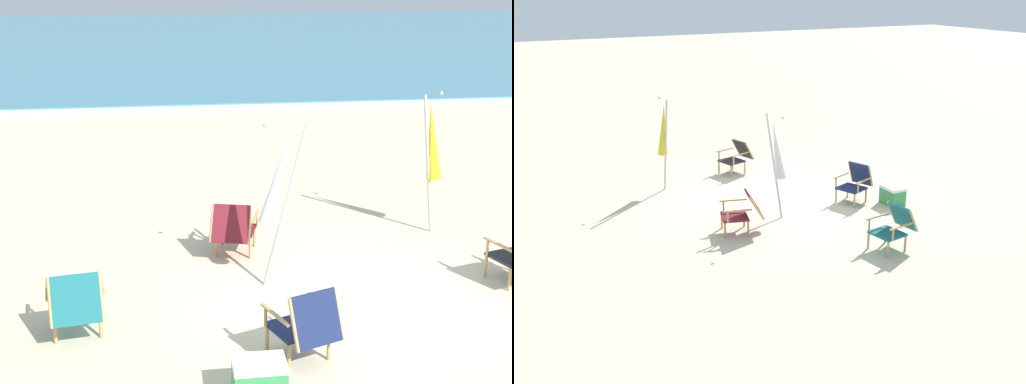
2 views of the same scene
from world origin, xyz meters
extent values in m
plane|color=beige|center=(0.00, 0.00, 0.00)|extent=(80.00, 80.00, 0.00)
cube|color=maroon|center=(-1.20, 1.73, 0.32)|extent=(0.63, 0.60, 0.04)
cube|color=maroon|center=(-1.30, 1.37, 0.54)|extent=(0.56, 0.42, 0.46)
cylinder|color=tan|center=(-1.37, 2.00, 0.16)|extent=(0.04, 0.04, 0.32)
cylinder|color=tan|center=(-0.92, 1.87, 0.16)|extent=(0.04, 0.04, 0.32)
cylinder|color=tan|center=(-1.49, 1.58, 0.16)|extent=(0.04, 0.04, 0.32)
cylinder|color=tan|center=(-1.04, 1.46, 0.16)|extent=(0.04, 0.04, 0.32)
cube|color=tan|center=(-1.48, 1.78, 0.54)|extent=(0.18, 0.52, 0.02)
cylinder|color=tan|center=(-1.43, 1.96, 0.43)|extent=(0.04, 0.04, 0.22)
cube|color=tan|center=(-0.94, 1.63, 0.54)|extent=(0.18, 0.52, 0.02)
cylinder|color=tan|center=(-0.89, 1.81, 0.43)|extent=(0.04, 0.04, 0.22)
cylinder|color=tan|center=(-1.55, 1.44, 0.54)|extent=(0.12, 0.30, 0.47)
cylinder|color=tan|center=(-1.06, 1.30, 0.54)|extent=(0.12, 0.30, 0.47)
cube|color=#28282D|center=(2.14, 0.29, 0.32)|extent=(0.63, 0.60, 0.04)
cube|color=#28282D|center=(2.24, -0.06, 0.55)|extent=(0.55, 0.41, 0.47)
cylinder|color=tan|center=(1.86, 0.44, 0.16)|extent=(0.04, 0.04, 0.32)
cylinder|color=tan|center=(2.31, 0.57, 0.16)|extent=(0.04, 0.04, 0.32)
cylinder|color=tan|center=(1.97, 0.02, 0.16)|extent=(0.04, 0.04, 0.32)
cylinder|color=tan|center=(2.42, 0.15, 0.16)|extent=(0.04, 0.04, 0.32)
cube|color=tan|center=(1.88, 0.20, 0.54)|extent=(0.18, 0.52, 0.02)
cylinder|color=tan|center=(1.82, 0.38, 0.43)|extent=(0.04, 0.04, 0.22)
cube|color=tan|center=(2.41, 0.35, 0.54)|extent=(0.18, 0.52, 0.02)
cylinder|color=tan|center=(2.36, 0.53, 0.43)|extent=(0.04, 0.04, 0.22)
cylinder|color=tan|center=(1.99, -0.13, 0.55)|extent=(0.12, 0.29, 0.47)
cylinder|color=tan|center=(2.48, 0.01, 0.55)|extent=(0.12, 0.29, 0.47)
cube|color=#19234C|center=(-0.88, -1.13, 0.32)|extent=(0.66, 0.63, 0.04)
cube|color=#19234C|center=(-0.76, -1.44, 0.56)|extent=(0.54, 0.38, 0.50)
cylinder|color=tan|center=(-1.18, -1.01, 0.16)|extent=(0.04, 0.04, 0.32)
cylinder|color=tan|center=(-0.74, -0.84, 0.16)|extent=(0.04, 0.04, 0.32)
cylinder|color=tan|center=(-1.02, -1.41, 0.16)|extent=(0.04, 0.04, 0.32)
cylinder|color=tan|center=(-0.59, -1.25, 0.16)|extent=(0.04, 0.04, 0.32)
cube|color=tan|center=(-1.14, -1.25, 0.54)|extent=(0.22, 0.51, 0.02)
cylinder|color=tan|center=(-1.20, -1.07, 0.43)|extent=(0.04, 0.04, 0.22)
cube|color=tan|center=(-0.61, -1.05, 0.54)|extent=(0.22, 0.51, 0.02)
cylinder|color=tan|center=(-0.68, -0.87, 0.43)|extent=(0.04, 0.04, 0.22)
cylinder|color=tan|center=(-1.00, -1.53, 0.56)|extent=(0.12, 0.22, 0.50)
cylinder|color=tan|center=(-0.52, -1.35, 0.56)|extent=(0.12, 0.22, 0.50)
cube|color=#196066|center=(-3.15, -0.30, 0.32)|extent=(0.59, 0.55, 0.04)
cube|color=#196066|center=(-3.10, -0.67, 0.55)|extent=(0.53, 0.35, 0.47)
cylinder|color=tan|center=(-3.42, -0.13, 0.16)|extent=(0.04, 0.04, 0.32)
cylinder|color=tan|center=(-2.95, -0.06, 0.16)|extent=(0.04, 0.04, 0.32)
cylinder|color=tan|center=(-3.35, -0.55, 0.16)|extent=(0.04, 0.04, 0.32)
cylinder|color=tan|center=(-2.89, -0.48, 0.16)|extent=(0.04, 0.04, 0.32)
cube|color=tan|center=(-3.43, -0.37, 0.54)|extent=(0.11, 0.53, 0.02)
cylinder|color=tan|center=(-3.45, -0.18, 0.43)|extent=(0.04, 0.04, 0.22)
cube|color=tan|center=(-2.87, -0.28, 0.54)|extent=(0.11, 0.53, 0.02)
cylinder|color=tan|center=(-2.90, -0.10, 0.43)|extent=(0.04, 0.04, 0.22)
cylinder|color=tan|center=(-3.35, -0.70, 0.55)|extent=(0.08, 0.29, 0.48)
cylinder|color=tan|center=(-2.85, -0.63, 0.55)|extent=(0.08, 0.29, 0.48)
cylinder|color=#B7B2A8|center=(1.64, 2.08, 1.04)|extent=(0.32, 0.14, 2.09)
cone|color=yellow|center=(1.69, 2.10, 1.40)|extent=(0.42, 0.32, 1.17)
sphere|color=#B7B2A8|center=(1.78, 2.12, 2.08)|extent=(0.06, 0.06, 0.06)
cylinder|color=#B7B2A8|center=(-0.71, 0.63, 1.02)|extent=(0.57, 0.12, 2.04)
cone|color=white|center=(-0.80, 0.62, 1.37)|extent=(0.53, 0.29, 1.17)
sphere|color=#B7B2A8|center=(-0.97, 0.59, 2.03)|extent=(0.06, 0.06, 0.06)
cube|color=#338C4C|center=(-1.37, -1.84, 0.17)|extent=(0.48, 0.34, 0.34)
cube|color=white|center=(-1.37, -1.84, 0.37)|extent=(0.49, 0.35, 0.06)
camera|label=1|loc=(-2.17, -7.44, 3.79)|focal=50.00mm
camera|label=2|loc=(-10.69, 5.93, 4.48)|focal=42.00mm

